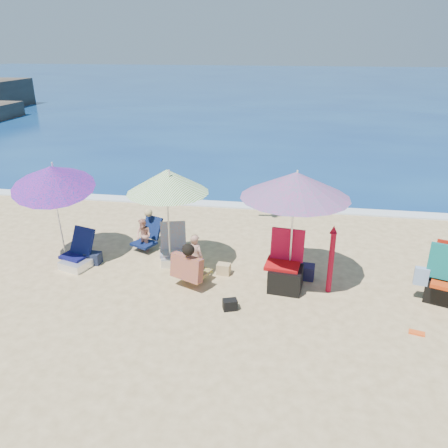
% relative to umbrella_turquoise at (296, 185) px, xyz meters
% --- Properties ---
extents(ground, '(120.00, 120.00, 0.00)m').
position_rel_umbrella_turquoise_xyz_m(ground, '(-1.06, -0.77, -2.05)').
color(ground, '#D8BC84').
rests_on(ground, ground).
extents(sea, '(120.00, 80.00, 0.12)m').
position_rel_umbrella_turquoise_xyz_m(sea, '(-1.06, 44.23, -2.10)').
color(sea, navy).
rests_on(sea, ground).
extents(foam, '(120.00, 0.50, 0.04)m').
position_rel_umbrella_turquoise_xyz_m(foam, '(-1.06, 4.33, -2.03)').
color(foam, white).
rests_on(foam, ground).
extents(umbrella_turquoise, '(2.36, 2.36, 2.33)m').
position_rel_umbrella_turquoise_xyz_m(umbrella_turquoise, '(0.00, 0.00, 0.00)').
color(umbrella_turquoise, white).
rests_on(umbrella_turquoise, ground).
extents(umbrella_striped, '(2.11, 2.11, 2.19)m').
position_rel_umbrella_turquoise_xyz_m(umbrella_striped, '(-2.51, 0.29, -0.14)').
color(umbrella_striped, silver).
rests_on(umbrella_striped, ground).
extents(umbrella_blue, '(2.24, 2.28, 2.32)m').
position_rel_umbrella_turquoise_xyz_m(umbrella_blue, '(-4.94, 0.24, -0.15)').
color(umbrella_blue, white).
rests_on(umbrella_blue, ground).
extents(furled_umbrella, '(0.17, 0.19, 1.35)m').
position_rel_umbrella_turquoise_xyz_m(furled_umbrella, '(0.74, -0.17, -1.31)').
color(furled_umbrella, '#A10B21').
rests_on(furled_umbrella, ground).
extents(chair_navy, '(0.75, 0.89, 0.76)m').
position_rel_umbrella_turquoise_xyz_m(chair_navy, '(-4.51, 0.05, -1.85)').
color(chair_navy, '#0B0D40').
rests_on(chair_navy, ground).
extents(chair_rainbow, '(0.76, 0.88, 0.80)m').
position_rel_umbrella_turquoise_xyz_m(chair_rainbow, '(-2.53, 0.61, -1.84)').
color(chair_rainbow, '#C35D44').
rests_on(chair_rainbow, ground).
extents(camp_chair_left, '(0.76, 0.76, 1.13)m').
position_rel_umbrella_turquoise_xyz_m(camp_chair_left, '(-0.09, -0.19, -1.71)').
color(camp_chair_left, '#A30B0D').
rests_on(camp_chair_left, ground).
extents(camp_chair_right, '(1.02, 0.94, 1.16)m').
position_rel_umbrella_turquoise_xyz_m(camp_chair_right, '(2.80, -0.18, -1.63)').
color(camp_chair_right, red).
rests_on(camp_chair_right, ground).
extents(person_center, '(0.78, 0.89, 0.98)m').
position_rel_umbrella_turquoise_xyz_m(person_center, '(-1.91, -0.28, -1.58)').
color(person_center, tan).
rests_on(person_center, ground).
extents(person_left, '(0.68, 0.89, 0.88)m').
position_rel_umbrella_turquoise_xyz_m(person_left, '(-3.32, 1.02, -1.65)').
color(person_left, tan).
rests_on(person_left, ground).
extents(bag_navy_a, '(0.34, 0.25, 0.25)m').
position_rel_umbrella_turquoise_xyz_m(bag_navy_a, '(-4.23, 0.19, -1.92)').
color(bag_navy_a, '#171E34').
rests_on(bag_navy_a, ground).
extents(bag_tan, '(0.29, 0.22, 0.23)m').
position_rel_umbrella_turquoise_xyz_m(bag_tan, '(-1.36, 0.18, -1.94)').
color(bag_tan, tan).
rests_on(bag_tan, ground).
extents(bag_navy_b, '(0.41, 0.32, 0.29)m').
position_rel_umbrella_turquoise_xyz_m(bag_navy_b, '(0.29, 0.28, -1.91)').
color(bag_navy_b, '#1D1B3C').
rests_on(bag_navy_b, ground).
extents(bag_black_b, '(0.30, 0.25, 0.20)m').
position_rel_umbrella_turquoise_xyz_m(bag_black_b, '(-1.03, -1.11, -1.95)').
color(bag_black_b, black).
rests_on(bag_black_b, ground).
extents(orange_item, '(0.27, 0.17, 0.03)m').
position_rel_umbrella_turquoise_xyz_m(orange_item, '(2.12, -1.33, -2.03)').
color(orange_item, '#FF561A').
rests_on(orange_item, ground).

